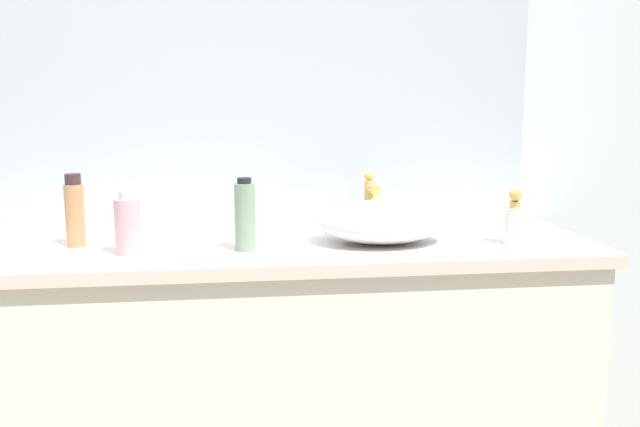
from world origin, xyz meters
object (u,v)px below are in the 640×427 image
at_px(perfume_bottle, 128,225).
at_px(spray_can, 245,216).
at_px(sink_basin, 382,221).
at_px(soap_dispenser, 514,222).
at_px(lotion_bottle, 75,212).

bearing_deg(perfume_bottle, spray_can, -0.36).
xyz_separation_m(sink_basin, perfume_bottle, (-0.65, -0.05, 0.02)).
height_order(perfume_bottle, spray_can, spray_can).
relative_size(perfume_bottle, spray_can, 0.85).
bearing_deg(spray_can, soap_dispenser, -1.09).
height_order(lotion_bottle, spray_can, lotion_bottle).
bearing_deg(lotion_bottle, spray_can, -13.48).
bearing_deg(perfume_bottle, sink_basin, 4.47).
xyz_separation_m(soap_dispenser, lotion_bottle, (-1.13, 0.12, 0.03)).
height_order(sink_basin, spray_can, spray_can).
height_order(soap_dispenser, lotion_bottle, lotion_bottle).
bearing_deg(lotion_bottle, soap_dispenser, -5.90).
xyz_separation_m(sink_basin, soap_dispenser, (0.34, -0.07, 0.00)).
bearing_deg(perfume_bottle, soap_dispenser, -0.88).
xyz_separation_m(lotion_bottle, perfume_bottle, (0.15, -0.10, -0.02)).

